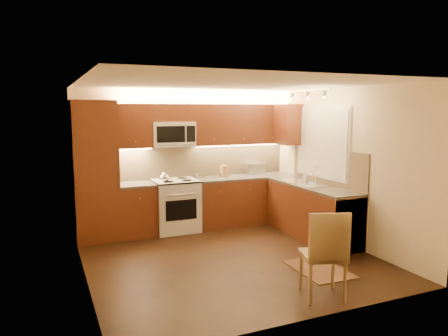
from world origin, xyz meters
name	(u,v)px	position (x,y,z in m)	size (l,w,h in m)	color
floor	(230,258)	(0.00, 0.00, 0.00)	(4.00, 4.00, 0.01)	black
ceiling	(230,84)	(0.00, 0.00, 2.50)	(4.00, 4.00, 0.01)	beige
wall_back	(185,159)	(0.00, 2.00, 1.25)	(4.00, 0.01, 2.50)	beige
wall_front	(312,201)	(0.00, -2.00, 1.25)	(4.00, 0.01, 2.50)	beige
wall_left	(82,183)	(-2.00, 0.00, 1.25)	(0.01, 4.00, 2.50)	beige
wall_right	(343,166)	(2.00, 0.00, 1.25)	(0.01, 4.00, 2.50)	beige
pantry	(95,171)	(-1.65, 1.70, 1.15)	(0.70, 0.60, 2.30)	#4E2610
base_cab_back_left	(137,210)	(-0.99, 1.70, 0.43)	(0.62, 0.60, 0.86)	#4E2610
counter_back_left	(136,185)	(-0.99, 1.70, 0.88)	(0.62, 0.60, 0.04)	#3A3835
base_cab_back_right	(243,201)	(1.04, 1.70, 0.43)	(1.92, 0.60, 0.86)	#4E2610
counter_back_right	(243,177)	(1.04, 1.70, 0.88)	(1.92, 0.60, 0.04)	#3A3835
base_cab_right	(312,212)	(1.70, 0.40, 0.43)	(0.60, 2.00, 0.86)	#4E2610
counter_right	(312,186)	(1.70, 0.40, 0.88)	(0.60, 2.00, 0.04)	#3A3835
dishwasher	(338,222)	(1.70, -0.30, 0.43)	(0.58, 0.60, 0.84)	silver
backsplash_back	(203,161)	(0.35, 1.99, 1.20)	(3.30, 0.02, 0.60)	tan
backsplash_right	(327,166)	(1.99, 0.40, 1.20)	(0.02, 2.00, 0.60)	tan
upper_cab_back_left	(133,126)	(-0.99, 1.82, 1.88)	(0.62, 0.35, 0.75)	#4E2610
upper_cab_back_right	(240,124)	(1.04, 1.82, 1.88)	(1.92, 0.35, 0.75)	#4E2610
upper_cab_bridge	(172,113)	(-0.30, 1.82, 2.09)	(0.76, 0.35, 0.31)	#4E2610
upper_cab_right_corner	(288,124)	(1.82, 1.40, 1.88)	(0.35, 0.50, 0.75)	#4E2610
stove	(176,205)	(-0.30, 1.68, 0.46)	(0.76, 0.65, 0.92)	silver
microwave	(172,134)	(-0.30, 1.81, 1.72)	(0.76, 0.38, 0.44)	silver
window_frame	(322,142)	(1.99, 0.55, 1.60)	(0.03, 1.44, 1.24)	silver
window_blinds	(321,142)	(1.97, 0.55, 1.60)	(0.02, 1.36, 1.16)	silver
sink	(307,179)	(1.70, 0.55, 0.98)	(0.52, 0.86, 0.15)	silver
faucet	(316,174)	(1.88, 0.55, 1.05)	(0.20, 0.04, 0.30)	silver
track_light_bar	(307,90)	(1.55, 0.40, 2.46)	(0.04, 1.20, 0.03)	silver
kettle	(164,177)	(-0.53, 1.54, 1.02)	(0.16, 0.16, 0.19)	silver
toaster_oven	(254,168)	(1.36, 1.87, 1.01)	(0.37, 0.28, 0.22)	silver
knife_block	(224,171)	(0.68, 1.78, 1.01)	(0.10, 0.16, 0.22)	olive
spice_jar_a	(197,176)	(0.15, 1.81, 0.95)	(0.04, 0.04, 0.11)	silver
spice_jar_b	(198,175)	(0.22, 1.93, 0.94)	(0.04, 0.04, 0.09)	brown
spice_jar_c	(220,174)	(0.62, 1.81, 0.95)	(0.04, 0.04, 0.09)	silver
spice_jar_d	(204,175)	(0.30, 1.84, 0.94)	(0.04, 0.04, 0.08)	#9E6B2F
soap_bottle	(306,176)	(1.81, 0.76, 0.98)	(0.07, 0.08, 0.17)	silver
rug	(319,269)	(0.92, -0.90, 0.01)	(0.61, 0.91, 0.01)	black
dining_chair	(323,253)	(0.46, -1.60, 0.52)	(0.46, 0.46, 1.04)	olive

